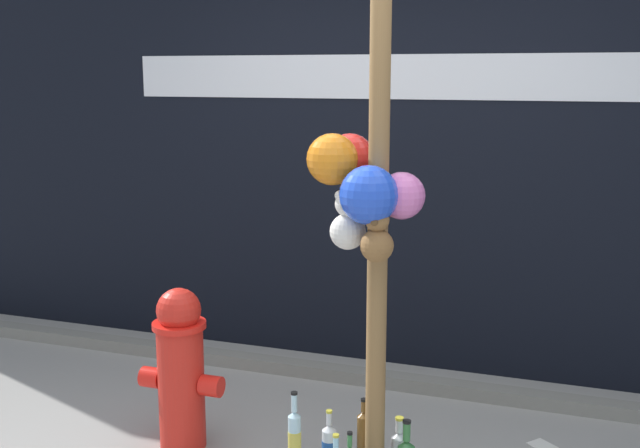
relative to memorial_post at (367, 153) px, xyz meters
The scene contains 9 objects.
building_wall 1.57m from the memorial_post, 96.56° to the left, with size 10.00×0.21×3.21m.
curb_strip 1.85m from the memorial_post, 99.52° to the left, with size 8.00×0.12×0.08m, color slate.
memorial_post is the anchor object (origin of this frame).
fire_hydrant 1.46m from the memorial_post, behind, with size 0.44×0.27×0.83m.
bottle_0 1.43m from the memorial_post, behind, with size 0.07×0.07×0.29m.
bottle_3 1.41m from the memorial_post, behind, with size 0.06×0.06×0.39m.
bottle_6 1.39m from the memorial_post, 106.83° to the left, with size 0.06×0.06×0.34m.
litter_1 1.82m from the memorial_post, 37.28° to the left, with size 0.13×0.10×0.01m, color silver.
litter_2 1.98m from the memorial_post, 80.51° to the left, with size 0.14×0.11×0.01m, color #8C99B2.
Camera 1 is at (1.10, -2.99, 1.87)m, focal length 43.58 mm.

